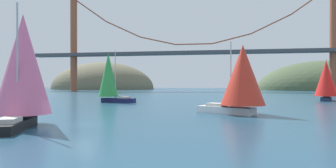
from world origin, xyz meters
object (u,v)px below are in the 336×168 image
object	(u,v)px
sailboat_green_sail	(109,77)
sailboat_pink_spinnaker	(23,67)
sailboat_scarlet_sail	(241,77)
sailboat_red_spinnaker	(326,80)

from	to	relation	value
sailboat_green_sail	sailboat_pink_spinnaker	world-z (taller)	sailboat_pink_spinnaker
sailboat_scarlet_sail	sailboat_green_sail	bearing A→B (deg)	142.22
sailboat_pink_spinnaker	sailboat_red_spinnaker	xyz separation A→B (m)	(36.05, 41.60, -0.76)
sailboat_pink_spinnaker	sailboat_green_sail	bearing A→B (deg)	98.28
sailboat_scarlet_sail	sailboat_red_spinnaker	xyz separation A→B (m)	(17.60, 28.91, -0.03)
sailboat_green_sail	sailboat_scarlet_sail	bearing A→B (deg)	-37.78
sailboat_pink_spinnaker	sailboat_scarlet_sail	bearing A→B (deg)	34.52
sailboat_green_sail	sailboat_pink_spinnaker	size ratio (longest dim) A/B	0.95
sailboat_scarlet_sail	sailboat_red_spinnaker	bearing A→B (deg)	58.67
sailboat_pink_spinnaker	sailboat_red_spinnaker	bearing A→B (deg)	49.09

